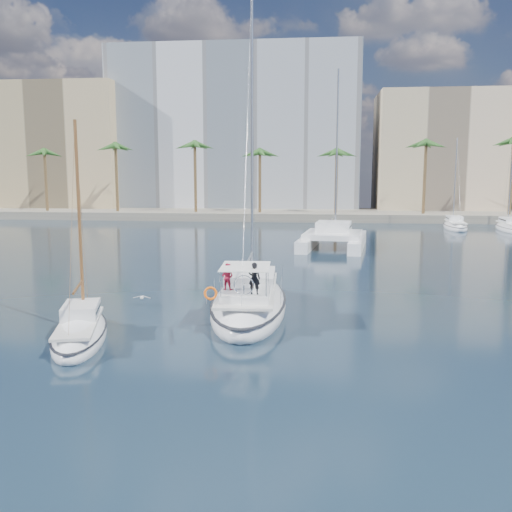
# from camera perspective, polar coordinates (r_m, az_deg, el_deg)

# --- Properties ---
(ground) EXTENTS (160.00, 160.00, 0.00)m
(ground) POSITION_cam_1_polar(r_m,az_deg,el_deg) (29.47, 1.53, -6.16)
(ground) COLOR black
(ground) RESTS_ON ground
(quay) EXTENTS (120.00, 14.00, 1.20)m
(quay) POSITION_cam_1_polar(r_m,az_deg,el_deg) (89.71, 4.66, 4.15)
(quay) COLOR gray
(quay) RESTS_ON ground
(building_modern) EXTENTS (42.00, 16.00, 28.00)m
(building_modern) POSITION_cam_1_polar(r_m,az_deg,el_deg) (102.61, -1.93, 12.21)
(building_modern) COLOR silver
(building_modern) RESTS_ON ground
(building_tan_left) EXTENTS (22.00, 14.00, 22.00)m
(building_tan_left) POSITION_cam_1_polar(r_m,az_deg,el_deg) (107.05, -18.61, 10.02)
(building_tan_left) COLOR tan
(building_tan_left) RESTS_ON ground
(building_beige) EXTENTS (20.00, 14.00, 20.00)m
(building_beige) POSITION_cam_1_polar(r_m,az_deg,el_deg) (100.40, 17.71, 9.61)
(building_beige) COLOR beige
(building_beige) RESTS_ON ground
(palm_left) EXTENTS (3.60, 3.60, 12.30)m
(palm_left) POSITION_cam_1_polar(r_m,az_deg,el_deg) (92.83, -17.15, 9.93)
(palm_left) COLOR brown
(palm_left) RESTS_ON ground
(palm_centre) EXTENTS (3.60, 3.60, 12.30)m
(palm_centre) POSITION_cam_1_polar(r_m,az_deg,el_deg) (85.49, 4.67, 10.42)
(palm_centre) COLOR brown
(palm_centre) RESTS_ON ground
(main_sloop) EXTENTS (4.54, 12.46, 18.21)m
(main_sloop) POSITION_cam_1_polar(r_m,az_deg,el_deg) (30.34, -0.69, -4.66)
(main_sloop) COLOR white
(main_sloop) RESTS_ON ground
(small_sloop) EXTENTS (4.11, 7.51, 10.31)m
(small_sloop) POSITION_cam_1_polar(r_m,az_deg,el_deg) (26.63, -17.19, -7.28)
(small_sloop) COLOR white
(small_sloop) RESTS_ON ground
(catamaran) EXTENTS (7.26, 12.42, 17.24)m
(catamaran) POSITION_cam_1_polar(r_m,az_deg,el_deg) (56.31, 7.74, 2.03)
(catamaran) COLOR white
(catamaran) RESTS_ON ground
(seagull) EXTENTS (1.02, 0.44, 0.19)m
(seagull) POSITION_cam_1_polar(r_m,az_deg,el_deg) (32.38, -11.32, -4.08)
(seagull) COLOR silver
(seagull) RESTS_ON ground
(moored_yacht_a) EXTENTS (3.37, 9.52, 11.90)m
(moored_yacht_a) POSITION_cam_1_polar(r_m,az_deg,el_deg) (77.83, 19.28, 2.58)
(moored_yacht_a) COLOR white
(moored_yacht_a) RESTS_ON ground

